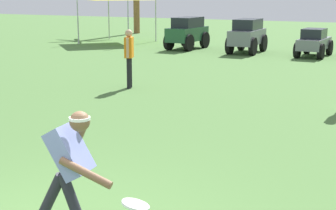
# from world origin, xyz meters

# --- Properties ---
(frisbee_thrower) EXTENTS (1.15, 0.47, 1.39)m
(frisbee_thrower) POSITION_xyz_m (0.13, 0.39, 0.79)
(frisbee_thrower) COLOR #23232D
(frisbee_thrower) RESTS_ON ground_plane
(frisbee_in_flight) EXTENTS (0.38, 0.38, 0.09)m
(frisbee_in_flight) POSITION_xyz_m (0.97, 0.27, 0.57)
(frisbee_in_flight) COLOR white
(teammate_deep) EXTENTS (0.30, 0.49, 1.56)m
(teammate_deep) POSITION_xyz_m (-3.58, 8.08, 0.94)
(teammate_deep) COLOR black
(teammate_deep) RESTS_ON ground_plane
(parked_car_slot_a) EXTENTS (1.32, 2.41, 1.40)m
(parked_car_slot_a) POSITION_xyz_m (-5.94, 17.35, 0.74)
(parked_car_slot_a) COLOR #235133
(parked_car_slot_a) RESTS_ON ground_plane
(parked_car_slot_b) EXTENTS (1.16, 2.35, 1.40)m
(parked_car_slot_b) POSITION_xyz_m (-3.11, 17.12, 0.74)
(parked_car_slot_b) COLOR slate
(parked_car_slot_b) RESTS_ON ground_plane
(parked_car_slot_c) EXTENTS (1.19, 2.24, 1.10)m
(parked_car_slot_c) POSITION_xyz_m (-0.36, 17.04, 0.56)
(parked_car_slot_c) COLOR slate
(parked_car_slot_c) RESTS_ON ground_plane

